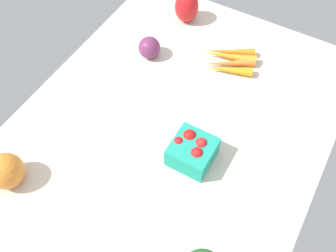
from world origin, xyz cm
name	(u,v)px	position (x,y,z in cm)	size (l,w,h in cm)	color
tablecloth	(168,133)	(0.00, 0.00, 1.00)	(104.00, 76.00, 2.00)	beige
carrot_bunch	(230,60)	(29.25, -3.69, 3.34)	(14.79, 16.50, 2.91)	orange
heirloom_tomato_orange	(6,171)	(-30.38, 24.97, 6.21)	(8.42, 8.42, 8.42)	orange
berry_basket	(192,151)	(-4.06, -8.98, 5.28)	(9.93, 9.93, 6.91)	teal
red_onion_near_basket	(149,48)	(20.52, 17.96, 5.18)	(6.35, 6.35, 6.35)	#732E5A
bell_pepper_red	(187,7)	(39.78, 16.18, 7.07)	(7.38, 7.38, 10.14)	red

